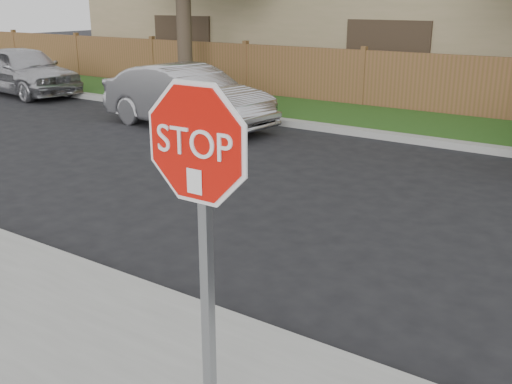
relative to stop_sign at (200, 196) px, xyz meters
The scene contains 6 objects.
ground 2.54m from the stop_sign, 122.67° to the left, with size 90.00×90.00×0.00m, color black.
far_curb 9.83m from the stop_sign, 95.63° to the left, with size 70.00×0.30×0.15m, color gray.
grass_strip 11.46m from the stop_sign, 94.81° to the left, with size 70.00×3.00×0.12m, color #1E4714.
stop_sign is the anchor object (origin of this frame).
sedan_far_left 17.41m from the stop_sign, 148.75° to the left, with size 1.81×4.51×1.54m, color #B3B3B8.
sedan_left 10.89m from the stop_sign, 131.69° to the left, with size 1.55×4.44×1.46m, color #B1B1B5.
Camera 1 is at (3.13, -4.04, 2.94)m, focal length 42.00 mm.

